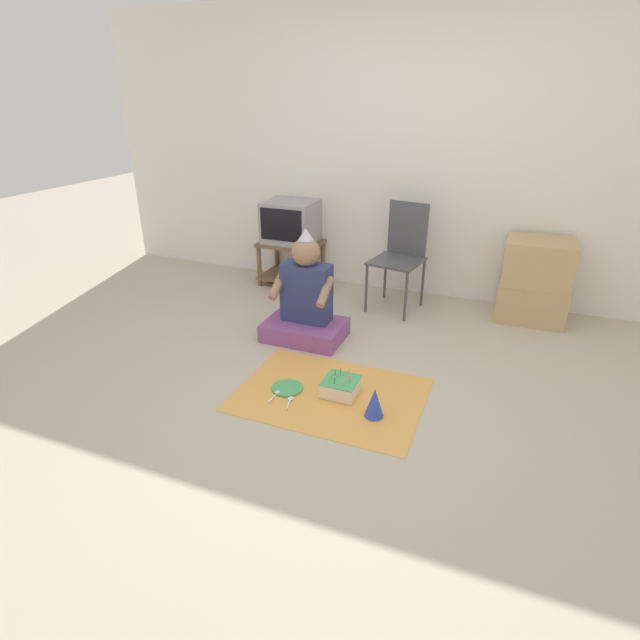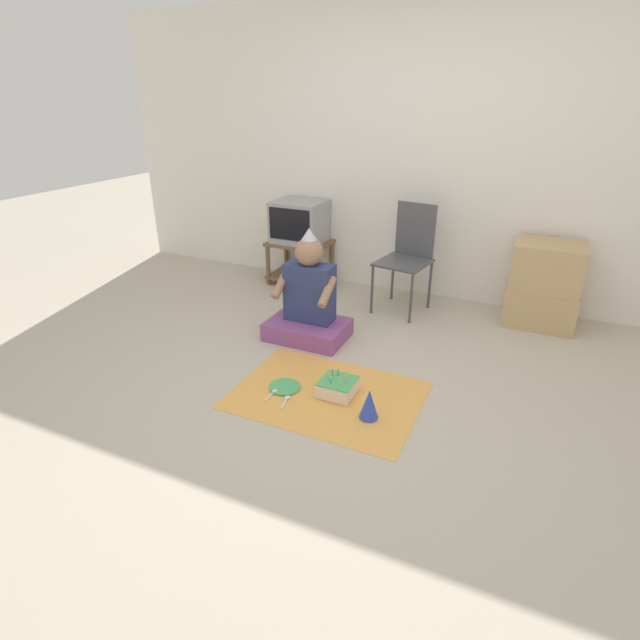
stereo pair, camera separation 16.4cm
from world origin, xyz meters
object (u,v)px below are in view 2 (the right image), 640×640
(tv, at_px, (300,221))
(paper_plate, at_px, (285,387))
(birthday_cake, at_px, (338,387))
(party_hat_blue, at_px, (369,404))
(cardboard_box_stack, at_px, (544,285))
(folding_chair, at_px, (408,251))
(person_seated, at_px, (309,304))

(tv, xyz_separation_m, paper_plate, (0.82, -1.85, -0.62))
(paper_plate, bearing_deg, birthday_cake, 13.42)
(paper_plate, bearing_deg, party_hat_blue, -7.10)
(birthday_cake, bearing_deg, tv, 123.42)
(cardboard_box_stack, height_order, party_hat_blue, cardboard_box_stack)
(tv, distance_m, folding_chair, 1.17)
(folding_chair, distance_m, paper_plate, 1.78)
(person_seated, relative_size, birthday_cake, 3.93)
(person_seated, relative_size, paper_plate, 4.21)
(cardboard_box_stack, bearing_deg, birthday_cake, -122.52)
(cardboard_box_stack, relative_size, person_seated, 0.79)
(cardboard_box_stack, bearing_deg, tv, 179.15)
(cardboard_box_stack, xyz_separation_m, person_seated, (-1.65, -1.06, -0.06))
(folding_chair, height_order, birthday_cake, folding_chair)
(tv, xyz_separation_m, birthday_cake, (1.17, -1.77, -0.58))
(birthday_cake, relative_size, party_hat_blue, 1.19)
(tv, distance_m, birthday_cake, 2.20)
(cardboard_box_stack, bearing_deg, person_seated, -147.30)
(tv, relative_size, paper_plate, 2.32)
(folding_chair, relative_size, party_hat_blue, 4.91)
(birthday_cake, bearing_deg, person_seated, 128.50)
(cardboard_box_stack, xyz_separation_m, birthday_cake, (-1.11, -1.74, -0.28))
(cardboard_box_stack, bearing_deg, paper_plate, -128.62)
(party_hat_blue, bearing_deg, birthday_cake, 149.53)
(folding_chair, bearing_deg, paper_plate, -101.24)
(party_hat_blue, bearing_deg, cardboard_box_stack, 66.19)
(cardboard_box_stack, distance_m, paper_plate, 2.35)
(person_seated, distance_m, party_hat_blue, 1.18)
(folding_chair, bearing_deg, birthday_cake, -89.50)
(person_seated, distance_m, birthday_cake, 0.90)
(tv, bearing_deg, party_hat_blue, -53.29)
(tv, bearing_deg, birthday_cake, -56.58)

